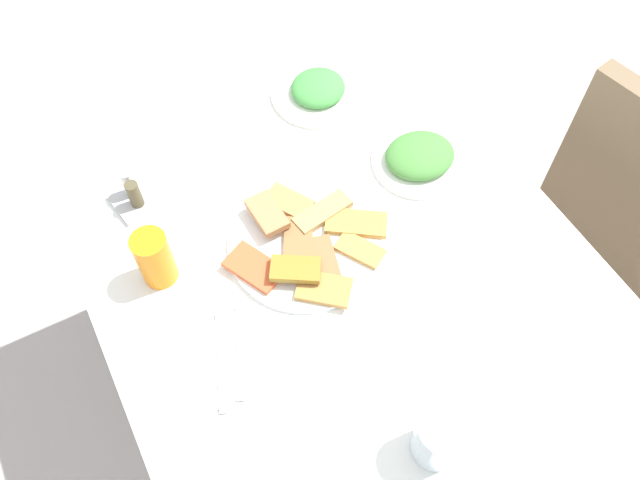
# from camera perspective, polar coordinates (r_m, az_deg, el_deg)

# --- Properties ---
(ground_plane) EXTENTS (6.00, 6.00, 0.00)m
(ground_plane) POSITION_cam_1_polar(r_m,az_deg,el_deg) (1.92, 0.60, -12.68)
(ground_plane) COLOR #AEA5A1
(dining_table) EXTENTS (1.07, 0.91, 0.75)m
(dining_table) POSITION_cam_1_polar(r_m,az_deg,el_deg) (1.32, 0.86, -2.80)
(dining_table) COLOR white
(dining_table) RESTS_ON ground_plane
(dining_chair) EXTENTS (0.50, 0.50, 0.90)m
(dining_chair) POSITION_cam_1_polar(r_m,az_deg,el_deg) (1.78, 26.41, 2.45)
(dining_chair) COLOR brown
(dining_chair) RESTS_ON ground_plane
(pide_platter) EXTENTS (0.32, 0.34, 0.05)m
(pide_platter) POSITION_cam_1_polar(r_m,az_deg,el_deg) (1.24, -1.28, -0.20)
(pide_platter) COLOR white
(pide_platter) RESTS_ON dining_table
(salad_plate_greens) EXTENTS (0.22, 0.22, 0.04)m
(salad_plate_greens) POSITION_cam_1_polar(r_m,az_deg,el_deg) (1.50, -0.17, 13.18)
(salad_plate_greens) COLOR white
(salad_plate_greens) RESTS_ON dining_table
(salad_plate_rice) EXTENTS (0.20, 0.20, 0.05)m
(salad_plate_rice) POSITION_cam_1_polar(r_m,az_deg,el_deg) (1.38, 8.84, 7.28)
(salad_plate_rice) COLOR white
(salad_plate_rice) RESTS_ON dining_table
(soda_can) EXTENTS (0.08, 0.08, 0.12)m
(soda_can) POSITION_cam_1_polar(r_m,az_deg,el_deg) (1.20, -14.48, -1.59)
(soda_can) COLOR orange
(soda_can) RESTS_ON dining_table
(drinking_glass) EXTENTS (0.08, 0.08, 0.10)m
(drinking_glass) POSITION_cam_1_polar(r_m,az_deg,el_deg) (1.06, 10.48, -16.96)
(drinking_glass) COLOR silver
(drinking_glass) RESTS_ON dining_table
(paper_napkin) EXTENTS (0.15, 0.15, 0.00)m
(paper_napkin) POSITION_cam_1_polar(r_m,az_deg,el_deg) (1.16, -7.93, -10.23)
(paper_napkin) COLOR white
(paper_napkin) RESTS_ON dining_table
(fork) EXTENTS (0.18, 0.08, 0.00)m
(fork) POSITION_cam_1_polar(r_m,az_deg,el_deg) (1.15, -8.78, -10.52)
(fork) COLOR silver
(fork) RESTS_ON paper_napkin
(spoon) EXTENTS (0.17, 0.08, 0.00)m
(spoon) POSITION_cam_1_polar(r_m,az_deg,el_deg) (1.15, -7.13, -9.78)
(spoon) COLOR silver
(spoon) RESTS_ON paper_napkin
(condiment_caddy) EXTENTS (0.10, 0.10, 0.08)m
(condiment_caddy) POSITION_cam_1_polar(r_m,az_deg,el_deg) (1.35, -16.19, 3.92)
(condiment_caddy) COLOR #B2B2B7
(condiment_caddy) RESTS_ON dining_table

